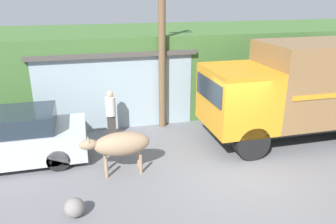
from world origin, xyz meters
TOP-DOWN VIEW (x-y plane):
  - ground_plane at (0.00, 0.00)m, footprint 60.00×60.00m
  - hillside_embankment at (0.00, 6.97)m, footprint 32.00×5.87m
  - building_backdrop at (-2.82, 5.22)m, footprint 6.02×2.70m
  - cargo_truck at (3.21, 1.54)m, footprint 6.47×2.43m
  - brown_cow at (-3.10, 0.73)m, footprint 1.93×0.67m
  - parked_suv at (-6.15, 2.13)m, footprint 4.33×1.90m
  - pedestrian_on_hill at (-3.11, 3.39)m, footprint 0.38×0.38m
  - utility_pole at (-1.14, 3.83)m, footprint 0.90×0.26m
  - roadside_rock at (-4.38, -0.97)m, footprint 0.46×0.46m

SIDE VIEW (x-z plane):
  - ground_plane at x=0.00m, z-range 0.00..0.00m
  - roadside_rock at x=-4.38m, z-range 0.00..0.46m
  - parked_suv at x=-6.15m, z-range -0.02..1.58m
  - brown_cow at x=-3.10m, z-range 0.27..1.50m
  - pedestrian_on_hill at x=-3.11m, z-range 0.08..1.76m
  - building_backdrop at x=-2.82m, z-range 0.01..2.88m
  - hillside_embankment at x=0.00m, z-range 0.00..3.37m
  - cargo_truck at x=3.21m, z-range 0.17..3.52m
  - utility_pole at x=-1.14m, z-range 0.10..5.67m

